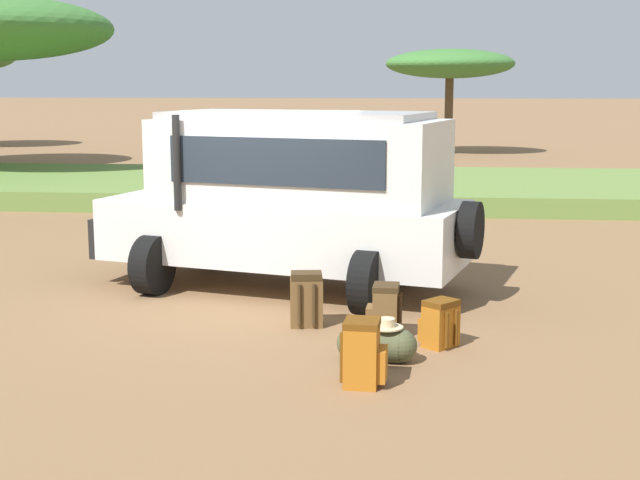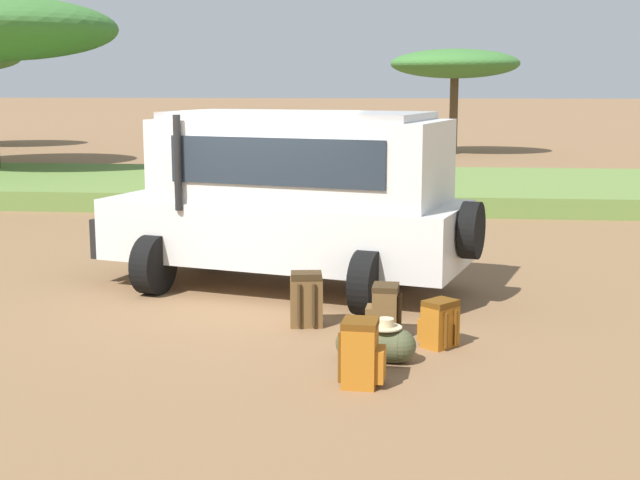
# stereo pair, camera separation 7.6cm
# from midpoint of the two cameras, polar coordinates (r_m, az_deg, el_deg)

# --- Properties ---
(ground_plane) EXTENTS (320.00, 320.00, 0.00)m
(ground_plane) POSITION_cam_midpoint_polar(r_m,az_deg,el_deg) (11.99, -3.56, -3.60)
(ground_plane) COLOR olive
(grass_bank) EXTENTS (120.00, 7.00, 0.44)m
(grass_bank) POSITION_cam_midpoint_polar(r_m,az_deg,el_deg) (22.58, 1.02, 3.40)
(grass_bank) COLOR olive
(grass_bank) RESTS_ON ground_plane
(safari_vehicle) EXTENTS (5.47, 3.51, 2.44)m
(safari_vehicle) POSITION_cam_midpoint_polar(r_m,az_deg,el_deg) (12.19, -1.61, 2.82)
(safari_vehicle) COLOR silver
(safari_vehicle) RESTS_ON ground_plane
(backpack_beside_front_wheel) EXTENTS (0.45, 0.40, 0.63)m
(backpack_beside_front_wheel) POSITION_cam_midpoint_polar(r_m,az_deg,el_deg) (8.45, 2.92, -7.27)
(backpack_beside_front_wheel) COLOR #B26619
(backpack_beside_front_wheel) RESTS_ON ground_plane
(backpack_cluster_center) EXTENTS (0.40, 0.39, 0.60)m
(backpack_cluster_center) POSITION_cam_midpoint_polar(r_m,az_deg,el_deg) (10.04, 4.35, -4.59)
(backpack_cluster_center) COLOR brown
(backpack_cluster_center) RESTS_ON ground_plane
(backpack_near_rear_wheel) EXTENTS (0.41, 0.42, 0.64)m
(backpack_near_rear_wheel) POSITION_cam_midpoint_polar(r_m,az_deg,el_deg) (10.46, -0.67, -3.84)
(backpack_near_rear_wheel) COLOR brown
(backpack_near_rear_wheel) RESTS_ON ground_plane
(backpack_outermost) EXTENTS (0.46, 0.46, 0.52)m
(backpack_outermost) POSITION_cam_midpoint_polar(r_m,az_deg,el_deg) (9.75, 7.86, -5.35)
(backpack_outermost) COLOR #B26619
(backpack_outermost) RESTS_ON ground_plane
(duffel_bag_low_black_case) EXTENTS (0.83, 0.40, 0.46)m
(duffel_bag_low_black_case) POSITION_cam_midpoint_polar(r_m,az_deg,el_deg) (9.20, 3.84, -6.65)
(duffel_bag_low_black_case) COLOR #4C5133
(duffel_bag_low_black_case) RESTS_ON ground_plane
(acacia_tree_far_right) EXTENTS (5.12, 4.55, 4.16)m
(acacia_tree_far_right) POSITION_cam_midpoint_polar(r_m,az_deg,el_deg) (36.47, 8.69, 11.06)
(acacia_tree_far_right) COLOR brown
(acacia_tree_far_right) RESTS_ON ground_plane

